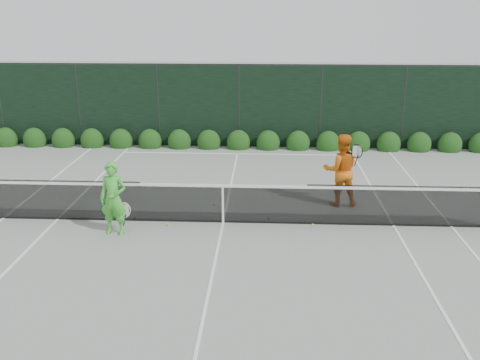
{
  "coord_description": "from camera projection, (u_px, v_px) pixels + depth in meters",
  "views": [
    {
      "loc": [
        1.01,
        -12.05,
        5.01
      ],
      "look_at": [
        0.4,
        0.3,
        1.0
      ],
      "focal_mm": 40.0,
      "sensor_mm": 36.0,
      "label": 1
    }
  ],
  "objects": [
    {
      "name": "court_lines",
      "position": [
        223.0,
        222.0,
        13.04
      ],
      "size": [
        11.03,
        23.83,
        0.01
      ],
      "color": "white",
      "rests_on": "ground"
    },
    {
      "name": "tennis_balls",
      "position": [
        219.0,
        218.0,
        13.25
      ],
      "size": [
        4.45,
        1.5,
        0.07
      ],
      "color": "#BAD830",
      "rests_on": "ground"
    },
    {
      "name": "ground",
      "position": [
        223.0,
        222.0,
        13.04
      ],
      "size": [
        80.0,
        80.0,
        0.0
      ],
      "primitive_type": "plane",
      "color": "gray",
      "rests_on": "ground"
    },
    {
      "name": "player_woman",
      "position": [
        113.0,
        199.0,
        12.15
      ],
      "size": [
        0.69,
        0.49,
        1.72
      ],
      "rotation": [
        0.0,
        0.0,
        -0.13
      ],
      "color": "green",
      "rests_on": "ground"
    },
    {
      "name": "hedge_row",
      "position": [
        238.0,
        142.0,
        19.76
      ],
      "size": [
        31.66,
        0.65,
        0.94
      ],
      "color": "#12330E",
      "rests_on": "ground"
    },
    {
      "name": "player_man",
      "position": [
        341.0,
        170.0,
        13.93
      ],
      "size": [
        0.98,
        0.78,
        1.92
      ],
      "rotation": [
        0.0,
        0.0,
        3.2
      ],
      "color": "orange",
      "rests_on": "ground"
    },
    {
      "name": "tennis_net",
      "position": [
        222.0,
        202.0,
        12.88
      ],
      "size": [
        12.9,
        0.1,
        1.07
      ],
      "color": "black",
      "rests_on": "ground"
    },
    {
      "name": "windscreen_fence",
      "position": [
        211.0,
        203.0,
        10.0
      ],
      "size": [
        32.0,
        21.07,
        3.06
      ],
      "color": "black",
      "rests_on": "ground"
    }
  ]
}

